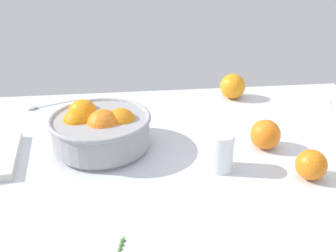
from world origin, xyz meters
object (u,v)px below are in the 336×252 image
(fruit_bowl, at_px, (100,129))
(loose_orange_4, at_px, (265,134))
(juice_glass, at_px, (220,153))
(spoon, at_px, (44,106))
(loose_orange_0, at_px, (233,86))
(loose_orange_1, at_px, (311,165))

(fruit_bowl, bearing_deg, loose_orange_4, -6.90)
(juice_glass, xyz_separation_m, spoon, (-0.48, 0.43, -0.04))
(fruit_bowl, distance_m, loose_orange_0, 0.53)
(loose_orange_0, distance_m, loose_orange_4, 0.35)
(loose_orange_1, bearing_deg, loose_orange_0, 94.82)
(juice_glass, distance_m, loose_orange_0, 0.46)
(loose_orange_4, bearing_deg, juice_glass, -149.41)
(juice_glass, bearing_deg, fruit_bowl, 154.45)
(loose_orange_0, bearing_deg, loose_orange_4, -91.86)
(loose_orange_1, relative_size, spoon, 0.46)
(loose_orange_0, height_order, loose_orange_4, loose_orange_0)
(fruit_bowl, relative_size, loose_orange_1, 3.70)
(fruit_bowl, height_order, loose_orange_1, fruit_bowl)
(loose_orange_1, distance_m, loose_orange_4, 0.16)
(loose_orange_1, distance_m, spoon, 0.84)
(loose_orange_1, bearing_deg, fruit_bowl, 157.43)
(loose_orange_0, bearing_deg, juice_glass, -109.38)
(loose_orange_4, bearing_deg, spoon, 150.97)
(loose_orange_1, xyz_separation_m, loose_orange_4, (-0.05, 0.15, 0.00))
(fruit_bowl, height_order, loose_orange_4, fruit_bowl)
(spoon, bearing_deg, loose_orange_4, -29.03)
(loose_orange_0, xyz_separation_m, loose_orange_4, (-0.01, -0.35, -0.00))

